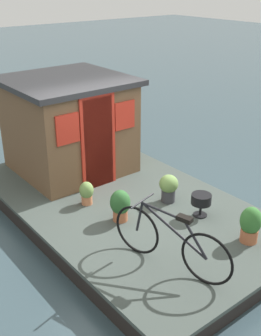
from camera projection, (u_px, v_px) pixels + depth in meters
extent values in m
plane|color=#384C54|center=(124.00, 218.00, 7.45)|extent=(60.00, 60.00, 0.00)
cube|color=#424C47|center=(123.00, 202.00, 7.31)|extent=(5.68, 3.28, 0.06)
cube|color=black|center=(123.00, 211.00, 7.39)|extent=(5.57, 3.22, 0.31)
cube|color=brown|center=(69.00, 127.00, 8.17)|extent=(1.98, 2.01, 1.74)
cube|color=#28282B|center=(66.00, 81.00, 7.78)|extent=(2.18, 2.21, 0.10)
cube|color=maroon|center=(98.00, 143.00, 7.46)|extent=(0.04, 0.60, 1.70)
cube|color=red|center=(98.00, 141.00, 7.43)|extent=(0.03, 0.72, 1.80)
cube|color=red|center=(125.00, 115.00, 7.63)|extent=(0.03, 0.44, 0.52)
cube|color=red|center=(68.00, 129.00, 6.95)|extent=(0.03, 0.44, 0.52)
torus|color=black|center=(137.00, 230.00, 5.80)|extent=(0.71, 0.21, 0.73)
torus|color=black|center=(207.00, 259.00, 5.20)|extent=(0.71, 0.21, 0.73)
cylinder|color=black|center=(173.00, 230.00, 5.38)|extent=(0.99, 0.28, 0.50)
cylinder|color=black|center=(163.00, 211.00, 5.38)|extent=(0.64, 0.19, 0.07)
cylinder|color=black|center=(196.00, 240.00, 5.21)|extent=(0.37, 0.13, 0.45)
cylinder|color=black|center=(140.00, 217.00, 5.68)|extent=(0.13, 0.06, 0.47)
cube|color=black|center=(185.00, 219.00, 5.20)|extent=(0.22, 0.15, 0.06)
cylinder|color=black|center=(142.00, 201.00, 5.54)|extent=(0.15, 0.49, 0.02)
cylinder|color=#B2603D|center=(120.00, 215.00, 6.68)|extent=(0.24, 0.24, 0.18)
ellipsoid|color=#2D602D|center=(120.00, 202.00, 6.58)|extent=(0.33, 0.33, 0.41)
cylinder|color=#38383D|center=(168.00, 195.00, 7.23)|extent=(0.24, 0.24, 0.23)
ellipsoid|color=#70934C|center=(169.00, 184.00, 7.14)|extent=(0.33, 0.33, 0.32)
cylinder|color=#C6754C|center=(87.00, 200.00, 7.17)|extent=(0.19, 0.19, 0.15)
ellipsoid|color=#70934C|center=(86.00, 190.00, 7.09)|extent=(0.24, 0.24, 0.30)
cylinder|color=#B2603D|center=(249.00, 235.00, 6.15)|extent=(0.26, 0.26, 0.20)
ellipsoid|color=#387533|center=(251.00, 221.00, 6.04)|extent=(0.32, 0.32, 0.43)
cylinder|color=black|center=(201.00, 199.00, 6.72)|extent=(0.33, 0.33, 0.16)
cylinder|color=black|center=(200.00, 209.00, 6.80)|extent=(0.04, 0.04, 0.22)
cylinder|color=black|center=(200.00, 215.00, 6.84)|extent=(0.23, 0.23, 0.02)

